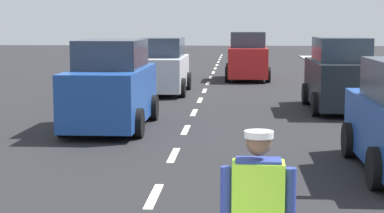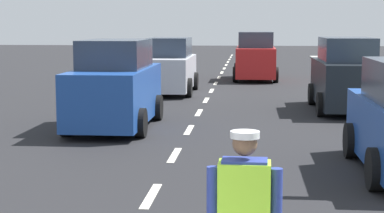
{
  "view_description": "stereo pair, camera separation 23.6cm",
  "coord_description": "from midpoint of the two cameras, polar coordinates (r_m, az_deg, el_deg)",
  "views": [
    {
      "loc": [
        1.24,
        -3.6,
        2.61
      ],
      "look_at": [
        0.43,
        7.8,
        1.1
      ],
      "focal_mm": 59.61,
      "sensor_mm": 36.0,
      "label": 1
    },
    {
      "loc": [
        1.47,
        -3.58,
        2.61
      ],
      "look_at": [
        0.43,
        7.8,
        1.1
      ],
      "focal_mm": 59.61,
      "sensor_mm": 36.0,
      "label": 2
    }
  ],
  "objects": [
    {
      "name": "car_oncoming_second",
      "position": [
        23.69,
        -1.74,
        3.51
      ],
      "size": [
        1.9,
        4.2,
        2.05
      ],
      "color": "silver",
      "rests_on": "ground"
    },
    {
      "name": "ground_plane",
      "position": [
        24.76,
        2.06,
        1.47
      ],
      "size": [
        96.0,
        96.0,
        0.0
      ],
      "primitive_type": "plane",
      "color": "black"
    },
    {
      "name": "lane_center_line",
      "position": [
        28.94,
        2.52,
        2.36
      ],
      "size": [
        0.14,
        46.4,
        0.01
      ],
      "color": "silver",
      "rests_on": "ground"
    },
    {
      "name": "car_oncoming_lead",
      "position": [
        15.94,
        -6.45,
        1.75
      ],
      "size": [
        1.95,
        4.29,
        2.19
      ],
      "color": "#1E4799",
      "rests_on": "ground"
    },
    {
      "name": "car_outgoing_far",
      "position": [
        29.26,
        5.93,
        4.37
      ],
      "size": [
        1.98,
        4.07,
        2.19
      ],
      "color": "red",
      "rests_on": "ground"
    },
    {
      "name": "car_parked_far",
      "position": [
        19.46,
        13.91,
        2.59
      ],
      "size": [
        1.9,
        4.22,
        2.17
      ],
      "color": "black",
      "rests_on": "ground"
    },
    {
      "name": "road_worker",
      "position": [
        5.76,
        6.11,
        -9.46
      ],
      "size": [
        0.77,
        0.37,
        1.67
      ],
      "color": "#383D4C",
      "rests_on": "ground"
    }
  ]
}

